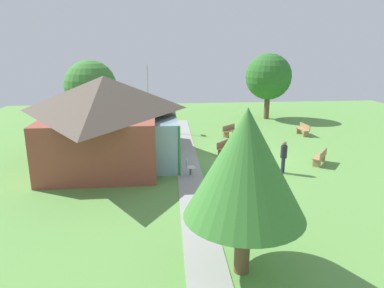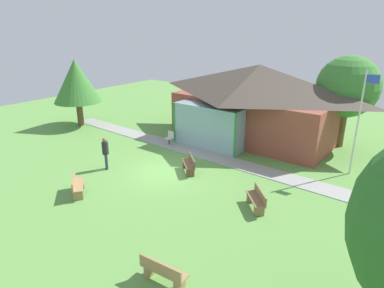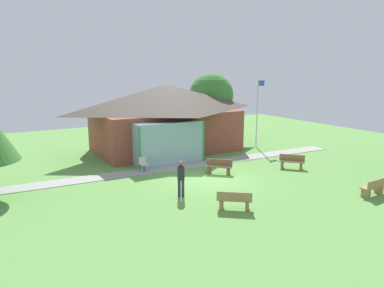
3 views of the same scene
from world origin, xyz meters
TOP-DOWN VIEW (x-y plane):
  - ground_plane at (0.00, 0.00)m, footprint 44.00×44.00m
  - pavilion at (1.15, 7.80)m, footprint 10.88×7.55m
  - footpath at (0.00, 3.25)m, footprint 23.50×2.01m
  - flagpole at (7.84, 5.61)m, footprint 0.64×0.08m
  - bench_front_right at (5.39, -6.03)m, footprint 1.53×0.55m
  - bench_front_center at (-1.43, -4.20)m, footprint 1.45×1.27m
  - bench_rear_near_path at (1.11, 0.76)m, footprint 1.41×1.33m
  - bench_mid_right at (5.58, -0.46)m, footprint 1.35×1.39m
  - patio_chair_west at (-2.47, 3.36)m, footprint 0.47×0.47m
  - visitor_strolling_lawn at (-2.62, -1.59)m, footprint 0.34×0.34m
  - tree_far_east at (11.87, -5.19)m, footprint 4.16×4.16m
  - tree_west_hedge at (-10.69, 2.56)m, footprint 3.44×3.44m
  - tree_behind_pavilion_right at (6.21, 9.61)m, footprint 3.67×3.67m

SIDE VIEW (x-z plane):
  - ground_plane at x=0.00m, z-range 0.00..0.00m
  - footpath at x=0.00m, z-range 0.00..0.03m
  - bench_front_right at x=5.39m, z-range -0.02..0.82m
  - bench_front_center at x=-1.43m, z-range -0.02..0.82m
  - bench_rear_near_path at x=1.11m, z-range -0.02..0.82m
  - bench_mid_right at x=5.58m, z-range -0.02..0.82m
  - patio_chair_west at x=-2.47m, z-range -0.01..0.85m
  - visitor_strolling_lawn at x=-2.62m, z-range 0.15..1.89m
  - pavilion at x=1.15m, z-range 0.10..4.95m
  - flagpole at x=7.84m, z-range 0.28..5.51m
  - tree_west_hedge at x=-10.69m, z-range 0.88..5.79m
  - tree_behind_pavilion_right at x=6.21m, z-range 0.93..6.53m
  - tree_far_east at x=11.87m, z-range 0.88..6.83m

